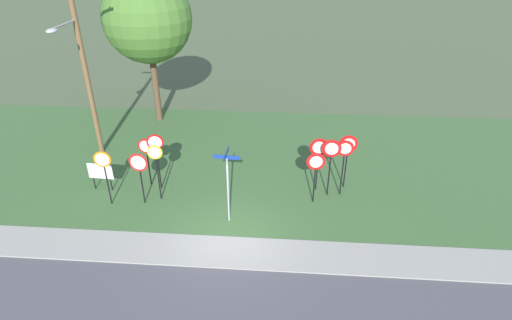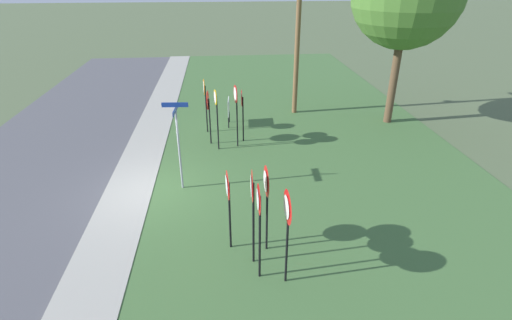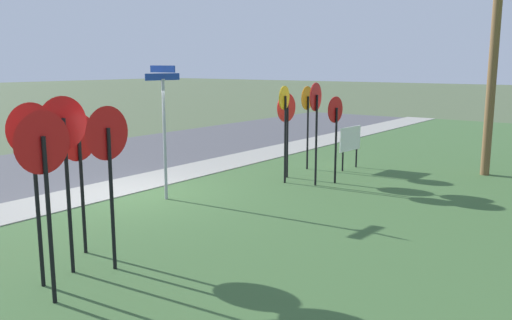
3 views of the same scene
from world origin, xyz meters
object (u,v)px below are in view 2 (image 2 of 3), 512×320
Objects in this scene: stop_sign_far_right at (242,105)px; yield_sign_far_left at (287,216)px; stop_sign_near_right at (236,103)px; notice_board at (229,108)px; stop_sign_far_center at (216,108)px; yield_sign_center at (258,211)px; yield_sign_near_right at (228,193)px; utility_pole at (295,13)px; yield_sign_far_right at (252,196)px; stop_sign_near_left at (208,106)px; street_name_post at (178,139)px; stop_sign_far_left at (205,94)px; yield_sign_near_left at (266,189)px.

stop_sign_far_right is 8.43m from yield_sign_far_left.
yield_sign_far_left is at bearing -2.22° from stop_sign_near_right.
stop_sign_near_right is 2.07× the size of notice_board.
notice_board is at bearing 178.41° from stop_sign_near_right.
stop_sign_near_right reaches higher than stop_sign_far_center.
yield_sign_center is at bearing -112.43° from yield_sign_far_left.
yield_sign_near_right is 0.26× the size of utility_pole.
yield_sign_far_right reaches higher than stop_sign_near_right.
yield_sign_near_right is at bearing -140.62° from yield_sign_far_left.
street_name_post reaches higher than stop_sign_near_left.
utility_pole reaches higher than street_name_post.
stop_sign_far_right is (-0.53, 0.27, -0.27)m from stop_sign_near_right.
stop_sign_near_left reaches higher than notice_board.
stop_sign_near_right is 7.13m from yield_sign_far_right.
stop_sign_far_center is 2.00× the size of notice_board.
yield_sign_far_left is at bearing 6.56° from stop_sign_far_right.
yield_sign_far_right is at bearing 12.92° from stop_sign_near_left.
stop_sign_far_right is (1.18, 1.55, -0.14)m from stop_sign_far_left.
street_name_post reaches higher than yield_sign_near_left.
yield_sign_near_right is (8.22, 0.74, -0.05)m from stop_sign_far_left.
stop_sign_near_right is at bearing 170.62° from yield_sign_near_right.
notice_board is at bearing -161.23° from stop_sign_far_right.
stop_sign_far_center is 0.83× the size of street_name_post.
yield_sign_near_right is (6.88, 0.58, 0.03)m from stop_sign_near_left.
street_name_post is at bearing -160.42° from yield_sign_near_right.
stop_sign_far_center is at bearing -173.65° from yield_sign_center.
yield_sign_near_right is (6.50, -0.54, -0.19)m from stop_sign_near_right.
street_name_post is (3.61, -0.90, 0.13)m from stop_sign_near_left.
yield_sign_far_right is (0.62, 0.55, 0.26)m from yield_sign_near_right.
yield_sign_near_left is 0.99× the size of yield_sign_far_left.
stop_sign_near_left is 0.76× the size of street_name_post.
yield_sign_far_left is 0.96× the size of yield_sign_far_right.
utility_pole reaches higher than yield_sign_center.
stop_sign_far_left reaches higher than stop_sign_far_right.
street_name_post reaches higher than notice_board.
stop_sign_near_right is at bearing -177.64° from yield_sign_far_left.
yield_sign_far_right is 0.86× the size of street_name_post.
street_name_post is at bearing -154.95° from yield_sign_center.
street_name_post is at bearing -27.66° from stop_sign_far_right.
stop_sign_far_right is at bearing 48.28° from stop_sign_far_left.
stop_sign_near_left is 3.72m from street_name_post.
stop_sign_far_right is 0.90× the size of yield_sign_far_left.
yield_sign_near_left is (7.20, 0.13, 0.22)m from stop_sign_far_right.
yield_sign_near_left is at bearing 1.43° from stop_sign_far_center.
yield_sign_far_right reaches higher than stop_sign_far_center.
stop_sign_far_center is at bearing -172.63° from yield_sign_near_left.
utility_pole reaches higher than yield_sign_far_left.
stop_sign_far_center is 3.26m from street_name_post.
stop_sign_near_left is 6.91m from yield_sign_near_right.
notice_board is at bearing -65.21° from utility_pole.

